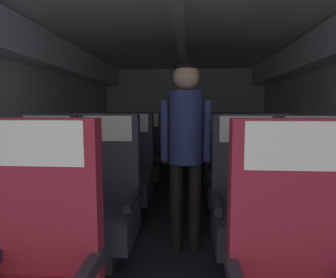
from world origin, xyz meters
TOP-DOWN VIEW (x-y plane):
  - ground at (0.00, 3.20)m, footprint 3.73×6.79m
  - fuselage_shell at (0.00, 3.48)m, footprint 3.61×6.44m
  - seat_b_left_window at (-1.02, 2.27)m, footprint 0.51×0.51m
  - seat_b_left_aisle at (-0.53, 2.28)m, footprint 0.51×0.51m
  - seat_b_right_aisle at (1.02, 2.28)m, footprint 0.51×0.51m
  - seat_b_right_window at (0.54, 2.27)m, footprint 0.51×0.51m
  - seat_c_left_window at (-1.02, 3.25)m, footprint 0.51×0.51m
  - seat_c_left_aisle at (-0.54, 3.24)m, footprint 0.51×0.51m
  - seat_c_right_aisle at (1.02, 3.25)m, footprint 0.51×0.51m
  - seat_c_right_window at (0.55, 3.25)m, footprint 0.51×0.51m
  - seat_d_left_window at (-1.02, 4.21)m, footprint 0.51×0.51m
  - seat_d_left_aisle at (-0.54, 4.23)m, footprint 0.51×0.51m
  - seat_d_right_aisle at (1.03, 4.22)m, footprint 0.51×0.51m
  - seat_d_right_window at (0.54, 4.20)m, footprint 0.51×0.51m
  - flight_attendant at (0.09, 2.56)m, footprint 0.43×0.28m

SIDE VIEW (x-z plane):
  - ground at x=0.00m, z-range -0.02..0.00m
  - seat_b_left_window at x=-1.02m, z-range -0.10..1.08m
  - seat_b_left_aisle at x=-0.53m, z-range -0.10..1.08m
  - seat_b_right_aisle at x=1.02m, z-range -0.10..1.08m
  - seat_b_right_window at x=0.54m, z-range -0.10..1.08m
  - seat_c_left_window at x=-1.02m, z-range -0.10..1.08m
  - seat_c_left_aisle at x=-0.54m, z-range -0.10..1.08m
  - seat_c_right_aisle at x=1.02m, z-range -0.10..1.08m
  - seat_c_right_window at x=0.55m, z-range -0.10..1.08m
  - seat_d_left_window at x=-1.02m, z-range -0.10..1.08m
  - seat_d_left_aisle at x=-0.54m, z-range -0.10..1.08m
  - seat_d_right_aisle at x=1.03m, z-range -0.10..1.08m
  - seat_d_right_window at x=0.54m, z-range -0.10..1.08m
  - flight_attendant at x=0.09m, z-range 0.19..1.81m
  - fuselage_shell at x=0.00m, z-range 0.47..2.62m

